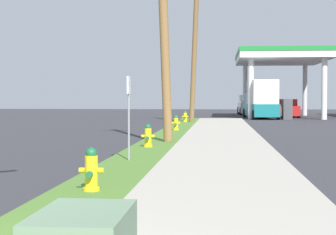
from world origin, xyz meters
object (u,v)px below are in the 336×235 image
Objects in this scene: utility_pole_midground at (164,18)px; truck_white_at_forecourt at (249,106)px; fire_hydrant_second at (148,137)px; street_sign_post at (129,100)px; fire_hydrant_nearest at (91,172)px; utility_pole_background at (195,43)px; fire_hydrant_third at (176,123)px; fire_hydrant_fourth at (185,117)px; truck_teal_on_apron at (261,100)px; car_red_by_near_pump at (286,109)px.

truck_white_at_forecourt is at bearing 82.52° from utility_pole_midground.
street_sign_post is at bearing -90.05° from fire_hydrant_second.
street_sign_post reaches higher than fire_hydrant_nearest.
utility_pole_midground is (0.18, 10.88, 4.10)m from fire_hydrant_nearest.
truck_white_at_forecourt is (4.59, 20.75, -4.33)m from utility_pole_background.
street_sign_post reaches higher than fire_hydrant_third.
fire_hydrant_fourth is 0.11× the size of truck_teal_on_apron.
utility_pole_background reaches higher than utility_pole_midground.
car_red_by_near_pump is 0.83× the size of truck_white_at_forecourt.
utility_pole_background is at bearing 87.09° from fire_hydrant_third.
street_sign_post is at bearing -96.83° from truck_white_at_forecourt.
truck_teal_on_apron is at bearing 60.25° from fire_hydrant_fourth.
utility_pole_midground is at bearing -97.48° from truck_white_at_forecourt.
fire_hydrant_second and fire_hydrant_fourth have the same top height.
car_red_by_near_pump is (7.93, 40.94, 0.28)m from fire_hydrant_nearest.
fire_hydrant_fourth is at bearing 90.82° from utility_pole_midground.
truck_teal_on_apron reaches higher than fire_hydrant_third.
fire_hydrant_nearest is 0.35× the size of street_sign_post.
fire_hydrant_fourth is 11.31m from truck_teal_on_apron.
street_sign_post is at bearing 91.41° from fire_hydrant_nearest.
street_sign_post reaches higher than fire_hydrant_second.
truck_teal_on_apron is (5.34, 26.72, -3.06)m from utility_pole_midground.
fire_hydrant_second is 33.26m from car_red_by_near_pump.
truck_white_at_forecourt reaches higher than fire_hydrant_fourth.
fire_hydrant_fourth is 0.16× the size of car_red_by_near_pump.
fire_hydrant_nearest is at bearing -88.59° from street_sign_post.
fire_hydrant_second is 9.59m from fire_hydrant_third.
utility_pole_background reaches higher than fire_hydrant_second.
utility_pole_background reaches higher than fire_hydrant_third.
truck_teal_on_apron is at bearing 78.98° from fire_hydrant_second.
utility_pole_midground reaches higher than fire_hydrant_nearest.
utility_pole_background reaches higher than truck_teal_on_apron.
fire_hydrant_nearest and fire_hydrant_third have the same top height.
fire_hydrant_fourth is at bearing 89.87° from street_sign_post.
truck_white_at_forecourt is at bearing 75.96° from fire_hydrant_fourth.
fire_hydrant_second is at bearing -97.52° from utility_pole_midground.
utility_pole_midground reaches higher than fire_hydrant_second.
utility_pole_midground is 4.10× the size of street_sign_post.
street_sign_post is at bearing -99.75° from truck_teal_on_apron.
street_sign_post is (-0.00, -3.88, 1.19)m from fire_hydrant_second.
truck_teal_on_apron is at bearing 80.25° from street_sign_post.
fire_hydrant_second is 19.16m from fire_hydrant_fourth.
car_red_by_near_pump is at bearing 79.04° from fire_hydrant_nearest.
utility_pole_background is 2.23× the size of car_red_by_near_pump.
fire_hydrant_third is 9.57m from fire_hydrant_fourth.
street_sign_post is at bearing -92.77° from utility_pole_midground.
fire_hydrant_fourth is at bearing -104.04° from truck_white_at_forecourt.
car_red_by_near_pump is (8.04, 36.15, -0.91)m from street_sign_post.
street_sign_post is (-0.67, -23.09, -3.60)m from utility_pole_background.
utility_pole_background is at bearing -119.47° from car_red_by_near_pump.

